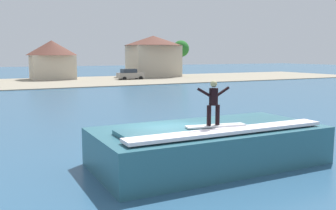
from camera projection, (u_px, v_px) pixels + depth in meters
ground_plane at (164, 164)px, 14.31m from camera, size 260.00×260.00×0.00m
wave_crest at (209, 145)px, 14.28m from camera, size 8.74×4.24×1.61m
surfboard at (216, 126)px, 13.43m from camera, size 2.28×0.79×0.06m
surfer at (213, 100)px, 13.25m from camera, size 1.34×0.32×1.61m
shoreline_bank at (27, 83)px, 55.01m from camera, size 120.00×22.17×0.11m
car_far_shore at (130, 74)px, 62.37m from camera, size 4.44×2.18×1.86m
house_gabled_white at (153, 53)px, 70.22m from camera, size 11.00×11.00×7.75m
house_small_cottage at (52, 58)px, 62.54m from camera, size 8.45×8.45×6.59m
tree_short_bushy at (181, 49)px, 71.79m from camera, size 3.18×3.18×6.95m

